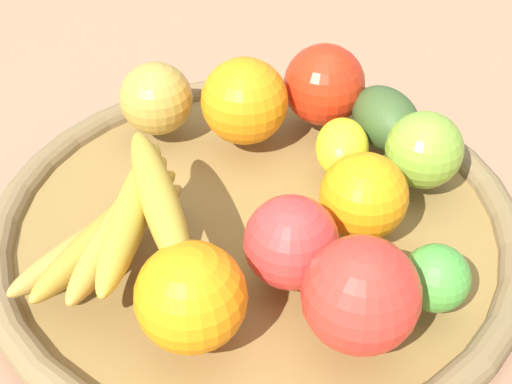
# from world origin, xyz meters

# --- Properties ---
(ground_plane) EXTENTS (2.40, 2.40, 0.00)m
(ground_plane) POSITION_xyz_m (0.00, 0.00, 0.00)
(ground_plane) COLOR #986D4F
(ground_plane) RESTS_ON ground
(basket) EXTENTS (0.44, 0.44, 0.03)m
(basket) POSITION_xyz_m (0.00, 0.00, 0.01)
(basket) COLOR olive
(basket) RESTS_ON ground_plane
(banana_bunch) EXTENTS (0.17, 0.15, 0.07)m
(banana_bunch) POSITION_xyz_m (0.05, -0.10, 0.07)
(banana_bunch) COLOR #AA8537
(banana_bunch) RESTS_ON basket
(orange_1) EXTENTS (0.09, 0.09, 0.08)m
(orange_1) POSITION_xyz_m (0.13, -0.04, 0.07)
(orange_1) COLOR orange
(orange_1) RESTS_ON basket
(lemon_0) EXTENTS (0.07, 0.05, 0.05)m
(lemon_0) POSITION_xyz_m (-0.06, 0.08, 0.05)
(lemon_0) COLOR yellow
(lemon_0) RESTS_ON basket
(apple_4) EXTENTS (0.09, 0.09, 0.08)m
(apple_4) POSITION_xyz_m (0.13, 0.07, 0.07)
(apple_4) COLOR red
(apple_4) RESTS_ON basket
(orange_0) EXTENTS (0.09, 0.09, 0.07)m
(orange_0) POSITION_xyz_m (0.02, 0.08, 0.07)
(orange_0) COLOR orange
(orange_0) RESTS_ON basket
(apple_1) EXTENTS (0.07, 0.07, 0.07)m
(apple_1) POSITION_xyz_m (-0.04, 0.14, 0.06)
(apple_1) COLOR #76A230
(apple_1) RESTS_ON basket
(orange_2) EXTENTS (0.11, 0.11, 0.08)m
(orange_2) POSITION_xyz_m (-0.10, -0.01, 0.07)
(orange_2) COLOR orange
(orange_2) RESTS_ON basket
(apple_0) EXTENTS (0.09, 0.09, 0.07)m
(apple_0) POSITION_xyz_m (0.07, 0.02, 0.07)
(apple_0) COLOR red
(apple_0) RESTS_ON basket
(lime_0) EXTENTS (0.07, 0.07, 0.05)m
(lime_0) POSITION_xyz_m (0.10, 0.12, 0.06)
(lime_0) COLOR green
(lime_0) RESTS_ON basket
(apple_3) EXTENTS (0.09, 0.09, 0.07)m
(apple_3) POSITION_xyz_m (-0.12, -0.09, 0.07)
(apple_3) COLOR #AE8B37
(apple_3) RESTS_ON basket
(avocado) EXTENTS (0.09, 0.08, 0.05)m
(avocado) POSITION_xyz_m (-0.09, 0.12, 0.06)
(avocado) COLOR #365023
(avocado) RESTS_ON basket
(apple_2) EXTENTS (0.10, 0.10, 0.08)m
(apple_2) POSITION_xyz_m (-0.13, 0.07, 0.07)
(apple_2) COLOR red
(apple_2) RESTS_ON basket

